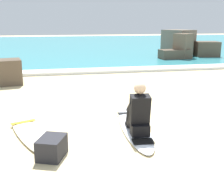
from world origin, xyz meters
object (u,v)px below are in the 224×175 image
Objects in this scene: surfer_seated at (139,113)px; shoreline_rock at (9,72)px; surfboard_main at (134,126)px; surfboard_spare_near at (33,134)px; beach_bag at (52,147)px.

surfer_seated is 5.89m from shoreline_rock.
shoreline_rock is at bearing 120.15° from surfer_seated.
surfboard_spare_near is at bearing -178.80° from surfboard_main.
surfer_seated is at bearing -11.20° from surfboard_spare_near.
shoreline_rock is (-2.96, 5.09, -0.02)m from surfer_seated.
surfer_seated is 0.40× the size of surfboard_spare_near.
shoreline_rock is 5.79m from beach_bag.
shoreline_rock is (-3.00, 4.68, 0.38)m from surfboard_main.
surfer_seated is at bearing 18.55° from beach_bag.
beach_bag reaches higher than surfboard_main.
surfboard_main is at bearing 84.51° from surfer_seated.
surfboard_main is 1.84m from beach_bag.
surfer_seated reaches higher than surfboard_spare_near.
surfer_seated is 1.12× the size of shoreline_rock.
shoreline_rock reaches higher than surfboard_spare_near.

